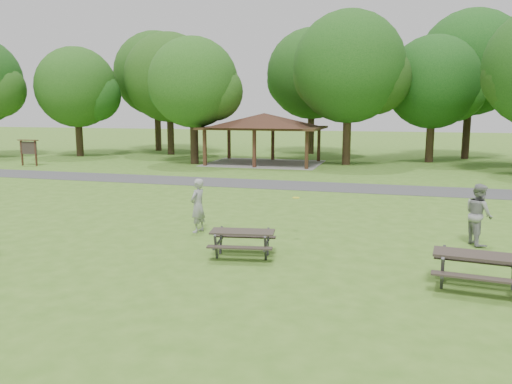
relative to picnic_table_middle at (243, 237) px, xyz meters
The scene contains 17 objects.
ground 1.80m from the picnic_table_middle, 152.43° to the right, with size 160.00×160.00×0.00m, color #457421.
asphalt_path 13.31m from the picnic_table_middle, 96.54° to the left, with size 120.00×3.20×0.02m, color #414143.
pavilion 23.99m from the picnic_table_middle, 103.36° to the left, with size 8.60×7.01×3.76m.
notice_board 27.56m from the picnic_table_middle, 141.34° to the left, with size 1.60×0.30×1.88m.
tree_row_b 33.78m from the picnic_table_middle, 132.20° to the left, with size 7.14×6.80×9.28m.
tree_row_c 32.72m from the picnic_table_middle, 118.63° to the left, with size 8.19×7.80×10.67m.
tree_row_d 24.66m from the picnic_table_middle, 115.64° to the left, with size 6.93×6.60×9.27m.
tree_row_e 25.03m from the picnic_table_middle, 88.61° to the left, with size 8.40×8.00×11.02m.
tree_row_f 28.99m from the picnic_table_middle, 76.67° to the left, with size 7.35×7.00×9.55m.
tree_deep_a 37.27m from the picnic_table_middle, 120.12° to the left, with size 8.40×8.00×11.38m.
tree_deep_b 33.03m from the picnic_table_middle, 96.04° to the left, with size 8.40×8.00×11.13m.
tree_deep_c 33.39m from the picnic_table_middle, 72.93° to the left, with size 8.82×8.40×11.90m.
picnic_table_middle is the anchor object (origin of this frame).
picnic_table_far 6.04m from the picnic_table_middle, ahead, with size 2.15×1.80×0.86m.
frisbee_in_flight 2.89m from the picnic_table_middle, 69.18° to the left, with size 0.24×0.24×0.02m.
frisbee_thrower 3.25m from the picnic_table_middle, 134.84° to the left, with size 0.66×0.43×1.82m, color #959597.
frisbee_catcher 7.26m from the picnic_table_middle, 25.82° to the left, with size 0.92×0.71×1.89m, color gray.
Camera 1 is at (5.55, -12.13, 4.13)m, focal length 35.00 mm.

